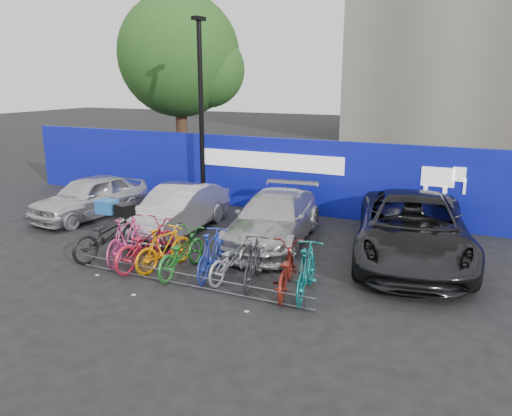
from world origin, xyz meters
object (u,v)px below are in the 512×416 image
Objects in this scene: tree at (184,58)px; bike_7 at (253,262)px; car_1 at (178,209)px; bike_1 at (126,238)px; bike_5 at (212,253)px; bike_6 at (231,258)px; car_2 at (274,219)px; bike_8 at (285,269)px; bike_3 at (164,248)px; bike_2 at (146,244)px; bike_0 at (109,235)px; bike_4 at (181,252)px; bike_rack at (188,280)px; bike_9 at (306,270)px; car_0 at (90,197)px; lamppost at (201,109)px; car_3 at (412,229)px.

tree is 4.61× the size of bike_7.
car_1 is 2.54m from bike_1.
bike_5 reaches higher than bike_6.
car_2 is 2.42× the size of bike_8.
bike_3 is at bearing -60.22° from tree.
bike_2 is at bearing -14.27° from bike_8.
car_2 reaches higher than bike_5.
bike_5 is (1.71, 0.10, -0.01)m from bike_2.
bike_7 is (0.70, -2.75, -0.15)m from car_2.
bike_0 reaches higher than bike_2.
tree is at bearing -45.76° from bike_3.
bike_rack is at bearing 130.73° from bike_4.
tree reaches higher than bike_1.
bike_3 is at bearing -8.85° from bike_9.
bike_3 is at bearing -12.06° from bike_7.
bike_rack is 1.41m from bike_7.
bike_9 is at bearing -10.24° from car_0.
bike_9 is at bearing -31.43° from car_1.
lamppost is 3.26× the size of bike_8.
bike_3 is 1.21m from bike_5.
car_1 is at bearing 173.41° from car_3.
bike_4 is at bearing -10.02° from bike_7.
car_2 is 2.58× the size of bike_5.
bike_7 is at bearing 167.83° from bike_5.
bike_0 is 1.20× the size of bike_5.
car_1 is at bearing 6.75° from car_0.
car_3 is 2.99× the size of bike_4.
bike_9 is (4.56, -0.11, -0.01)m from bike_1.
bike_7 is (3.35, -0.03, -0.05)m from bike_1.
lamppost is 3.53× the size of bike_6.
bike_2 is 2.16m from bike_6.
lamppost is 7.00m from bike_6.
bike_3 is 0.49m from bike_4.
car_3 is (10.74, -6.95, -4.30)m from tree.
bike_0 reaches higher than bike_4.
bike_6 is (0.45, 0.07, -0.07)m from bike_5.
bike_1 is 1.00× the size of bike_4.
tree is at bearing 118.23° from car_1.
car_3 is at bearing -164.74° from bike_1.
bike_rack is (6.77, -10.66, -4.91)m from tree.
lamppost is 7.92m from car_3.
bike_8 is at bearing 161.93° from bike_7.
car_3 is (3.96, 3.70, 0.61)m from bike_rack.
bike_8 is (2.49, 0.02, 0.00)m from bike_4.
bike_2 is at bearing -8.50° from bike_9.
car_0 reaches higher than bike_7.
bike_3 is 0.98× the size of bike_7.
car_3 reaches higher than bike_8.
bike_6 is 1.02× the size of bike_7.
lamppost is 3.28× the size of bike_1.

